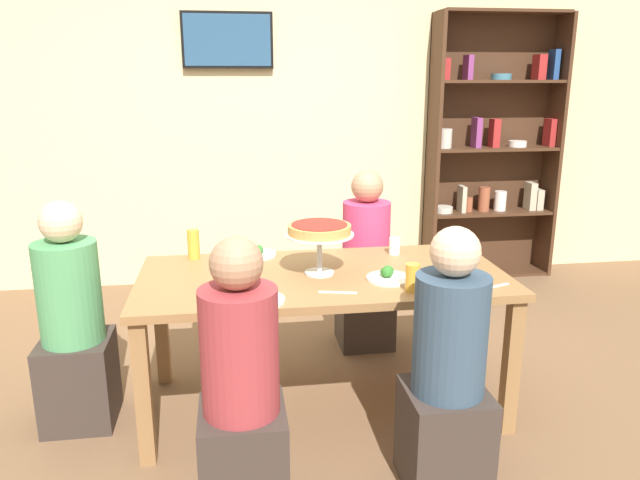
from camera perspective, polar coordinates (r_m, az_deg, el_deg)
The scene contains 19 objects.
ground_plane at distance 3.37m, azimuth 0.26°, elevation -15.21°, with size 12.00×12.00×0.00m, color brown.
rear_partition at distance 5.10m, azimuth -3.54°, elevation 11.78°, with size 8.00×0.12×2.80m, color beige.
dining_table at distance 3.09m, azimuth 0.27°, elevation -4.68°, with size 1.85×0.88×0.74m.
bookshelf at distance 5.40m, azimuth 15.97°, elevation 8.34°, with size 1.10×0.30×2.21m.
television at distance 4.98m, azimuth -8.73°, elevation 18.15°, with size 0.70×0.05×0.42m.
diner_near_left at distance 2.45m, azimuth -7.42°, elevation -14.79°, with size 0.34×0.34×1.15m.
diner_head_west at distance 3.24m, azimuth -22.25°, elevation -8.03°, with size 0.34×0.34×1.15m.
diner_near_right at distance 2.61m, azimuth 11.93°, elevation -12.92°, with size 0.34×0.34×1.15m.
diner_far_right at distance 3.88m, azimuth 4.31°, elevation -3.06°, with size 0.34×0.34×1.15m.
deep_dish_pizza_stand at distance 2.99m, azimuth -0.05°, elevation 0.71°, with size 0.34×0.34×0.26m.
salad_plate_near_diner at distance 3.36m, azimuth -6.01°, elevation -1.17°, with size 0.21×0.21×0.07m.
salad_plate_far_diner at distance 2.70m, azimuth -5.66°, elevation -5.48°, with size 0.22×0.22×0.07m.
salad_plate_spare at distance 2.99m, azimuth 6.45°, elevation -3.36°, with size 0.22×0.22×0.07m.
beer_glass_amber_tall at distance 2.83m, azimuth 8.71°, elevation -3.54°, with size 0.07×0.07×0.13m, color gold.
beer_glass_amber_short at distance 3.36m, azimuth -11.86°, elevation -0.38°, with size 0.07×0.07×0.16m, color gold.
beer_glass_amber_spare at distance 3.15m, azimuth 12.30°, elevation -1.67°, with size 0.07×0.07×0.14m, color gold.
water_glass_clear_near at distance 3.41m, azimuth 7.05°, elevation -0.57°, with size 0.06×0.06×0.09m, color white.
cutlery_fork_near at distance 2.80m, azimuth 1.68°, elevation -4.96°, with size 0.18×0.02×0.01m, color silver.
cutlery_knife_near at distance 2.99m, azimuth 16.15°, elevation -4.24°, with size 0.18×0.02×0.01m, color silver.
Camera 1 is at (-0.44, -2.87, 1.71)m, focal length 33.89 mm.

